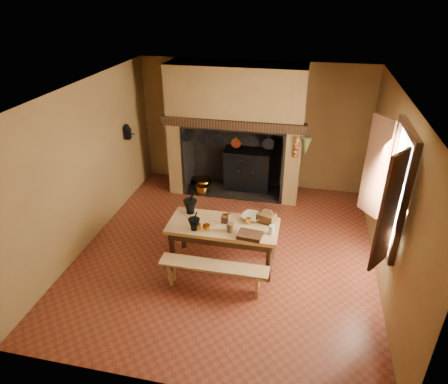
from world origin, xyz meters
name	(u,v)px	position (x,y,z in m)	size (l,w,h in m)	color
floor	(227,250)	(0.00, 0.00, 0.00)	(5.50, 5.50, 0.00)	maroon
ceiling	(228,92)	(0.00, 0.00, 2.80)	(5.50, 5.50, 0.00)	silver
back_wall	(253,126)	(0.00, 2.75, 1.40)	(5.00, 0.02, 2.80)	olive
wall_left	(86,166)	(-2.50, 0.00, 1.40)	(0.02, 5.50, 2.80)	olive
wall_right	(392,195)	(2.50, 0.00, 1.40)	(0.02, 5.50, 2.80)	olive
wall_front	(172,296)	(0.00, -2.75, 1.40)	(5.00, 0.02, 2.80)	olive
chimney_breast	(236,112)	(-0.30, 2.31, 1.81)	(2.95, 0.96, 2.80)	olive
iron_range	(248,169)	(-0.04, 2.45, 0.48)	(1.12, 0.55, 1.60)	black
hearth_pans	(202,185)	(-1.05, 2.22, 0.09)	(0.51, 0.62, 0.20)	#BA802B
hanging_pans	(229,141)	(-0.34, 1.81, 1.36)	(1.92, 0.29, 0.27)	black
onion_string	(296,148)	(1.00, 1.79, 1.33)	(0.12, 0.10, 0.46)	#A0461D
herb_bunch	(306,146)	(1.18, 1.79, 1.38)	(0.20, 0.20, 0.35)	#4F5A2A
window	(389,188)	(2.35, -0.40, 1.70)	(0.39, 1.75, 1.76)	white
wall_coffee_mill	(127,131)	(-2.42, 1.55, 1.52)	(0.23, 0.16, 0.31)	black
work_table	(223,231)	(0.01, -0.36, 0.65)	(1.77, 0.79, 0.77)	tan
bench_front	(214,271)	(0.01, -1.03, 0.35)	(1.66, 0.29, 0.47)	tan
bench_back	(231,225)	(0.01, 0.31, 0.33)	(1.58, 0.28, 0.44)	tan
mortar_large	(190,206)	(-0.61, -0.12, 0.90)	(0.23, 0.23, 0.39)	black
mortar_small	(194,224)	(-0.41, -0.60, 0.87)	(0.19, 0.19, 0.32)	black
coffee_grinder	(225,218)	(0.02, -0.28, 0.83)	(0.15, 0.12, 0.18)	#371C11
brass_mug_a	(198,226)	(-0.36, -0.58, 0.82)	(0.09, 0.09, 0.10)	#BA802B
brass_mug_b	(248,221)	(0.39, -0.24, 0.81)	(0.08, 0.08, 0.09)	#BA802B
mixing_bowl	(252,217)	(0.43, -0.11, 0.81)	(0.33, 0.33, 0.08)	beige
stoneware_crock	(231,228)	(0.16, -0.54, 0.84)	(0.12, 0.12, 0.15)	#54371F
glass_jar	(272,230)	(0.79, -0.47, 0.84)	(0.09, 0.09, 0.15)	beige
wicker_basket	(266,217)	(0.67, -0.14, 0.85)	(0.32, 0.28, 0.26)	#442614
wooden_tray	(250,235)	(0.48, -0.62, 0.80)	(0.36, 0.26, 0.06)	#371C11
brass_cup	(206,227)	(-0.22, -0.57, 0.81)	(0.12, 0.12, 0.09)	#BA802B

